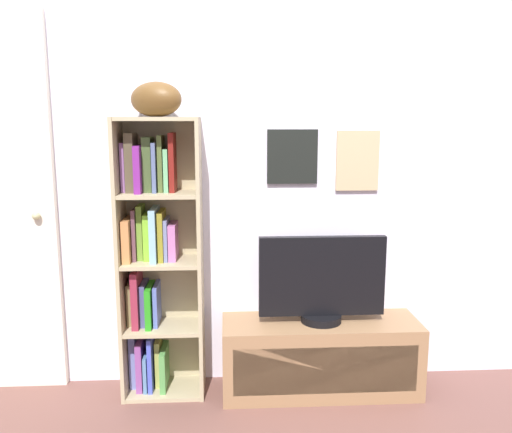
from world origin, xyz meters
name	(u,v)px	position (x,y,z in m)	size (l,w,h in m)	color
back_wall	(269,162)	(0.00, 1.13, 1.25)	(4.80, 0.08, 2.51)	silver
bookshelf	(155,258)	(-0.62, 0.99, 0.75)	(0.43, 0.27, 1.49)	tan
football	(156,99)	(-0.58, 0.96, 1.58)	(0.28, 0.18, 0.18)	brown
tv_stand	(320,356)	(0.27, 0.92, 0.20)	(1.07, 0.35, 0.40)	#926B48
television	(322,281)	(0.27, 0.92, 0.63)	(0.68, 0.22, 0.47)	black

